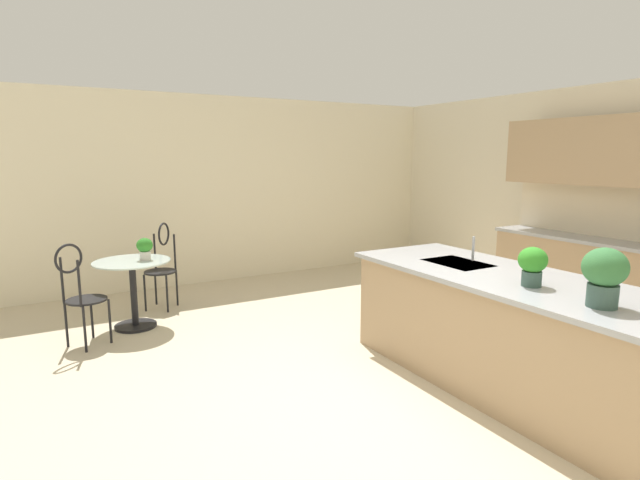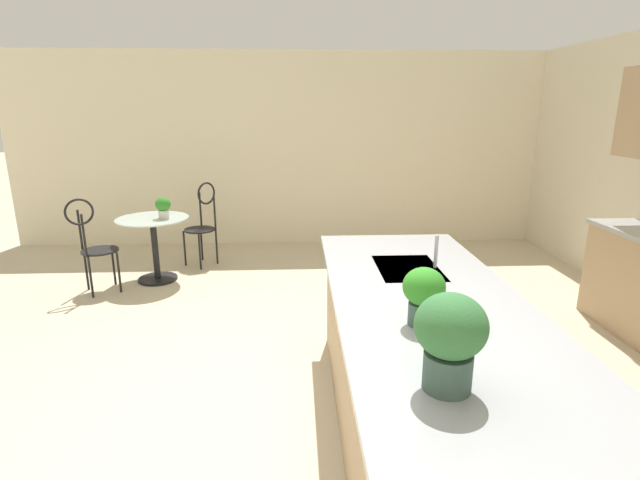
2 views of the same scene
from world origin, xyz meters
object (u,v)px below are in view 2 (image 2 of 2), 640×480
(chair_by_island, at_px, (202,220))
(potted_plant_on_table, at_px, (163,206))
(chair_near_window, at_px, (93,241))
(potted_plant_counter_far, at_px, (450,336))
(bistro_table, at_px, (155,243))
(potted_plant_counter_near, at_px, (424,293))

(chair_by_island, distance_m, potted_plant_on_table, 0.76)
(chair_near_window, relative_size, potted_plant_on_table, 4.36)
(chair_by_island, distance_m, potted_plant_counter_far, 4.77)
(chair_near_window, distance_m, chair_by_island, 1.36)
(bistro_table, height_order, potted_plant_counter_far, potted_plant_counter_far)
(bistro_table, distance_m, potted_plant_counter_near, 3.99)
(potted_plant_on_table, distance_m, potted_plant_counter_far, 4.30)
(bistro_table, relative_size, chair_near_window, 0.77)
(potted_plant_on_table, height_order, potted_plant_counter_far, potted_plant_counter_far)
(chair_by_island, relative_size, potted_plant_counter_near, 3.63)
(chair_by_island, xyz_separation_m, potted_plant_counter_near, (3.85, 1.79, 0.51))
(potted_plant_on_table, relative_size, potted_plant_counter_far, 0.64)
(bistro_table, bearing_deg, chair_by_island, 143.99)
(chair_near_window, xyz_separation_m, potted_plant_counter_near, (2.90, 2.77, 0.51))
(bistro_table, bearing_deg, potted_plant_counter_far, 29.84)
(potted_plant_counter_far, bearing_deg, chair_near_window, -141.78)
(potted_plant_counter_far, bearing_deg, potted_plant_counter_near, 174.94)
(chair_near_window, height_order, potted_plant_counter_far, potted_plant_counter_far)
(bistro_table, bearing_deg, chair_near_window, -56.86)
(chair_by_island, bearing_deg, bistro_table, -36.01)
(potted_plant_on_table, xyz_separation_m, potted_plant_counter_near, (3.23, 2.09, 0.21))
(potted_plant_on_table, bearing_deg, bistro_table, -99.41)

